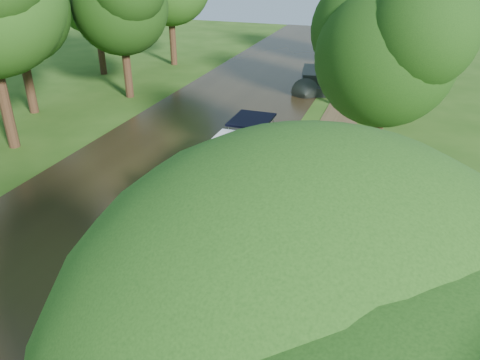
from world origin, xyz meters
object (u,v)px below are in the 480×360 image
object	(u,v)px
plant_boat	(213,184)
pedestrian_dark	(365,77)
sandwich_board	(248,253)
pedestrian_pink	(345,94)
second_boat	(314,80)

from	to	relation	value
plant_boat	pedestrian_dark	bearing A→B (deg)	78.24
sandwich_board	pedestrian_pink	world-z (taller)	pedestrian_pink
second_boat	sandwich_board	world-z (taller)	second_boat
pedestrian_pink	plant_boat	bearing A→B (deg)	-124.34
plant_boat	second_boat	xyz separation A→B (m)	(0.50, 18.78, -0.30)
sandwich_board	pedestrian_pink	bearing A→B (deg)	78.76
sandwich_board	second_boat	bearing A→B (deg)	86.61
second_boat	sandwich_board	distance (m)	22.39
pedestrian_dark	sandwich_board	bearing A→B (deg)	-81.26
plant_boat	pedestrian_pink	bearing A→B (deg)	76.86
plant_boat	sandwich_board	size ratio (longest dim) A/B	15.01
sandwich_board	pedestrian_dark	world-z (taller)	pedestrian_dark
sandwich_board	pedestrian_pink	distance (m)	18.08
second_boat	pedestrian_pink	xyz separation A→B (m)	(2.90, -4.22, 0.36)
second_boat	pedestrian_dark	size ratio (longest dim) A/B	4.64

